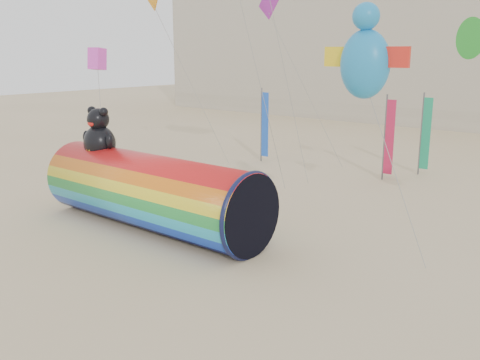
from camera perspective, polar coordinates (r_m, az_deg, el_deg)
The scene contains 4 objects.
ground at distance 22.42m, azimuth -3.45°, elevation -6.48°, with size 160.00×160.00×0.00m, color #CCB58C.
hotel_building at distance 66.83m, azimuth 16.74°, elevation 15.28°, with size 60.40×15.40×20.60m.
windsock_assembly at distance 23.81m, azimuth -9.42°, elevation -1.06°, with size 11.37×3.46×5.24m.
festival_banners at distance 35.32m, azimuth 12.15°, elevation 5.06°, with size 10.98×3.13×5.20m.
Camera 1 is at (14.38, -15.39, 7.68)m, focal length 40.00 mm.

